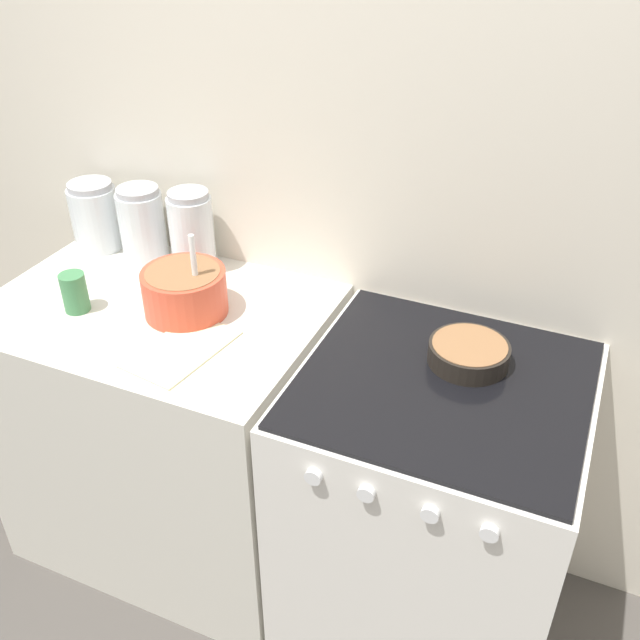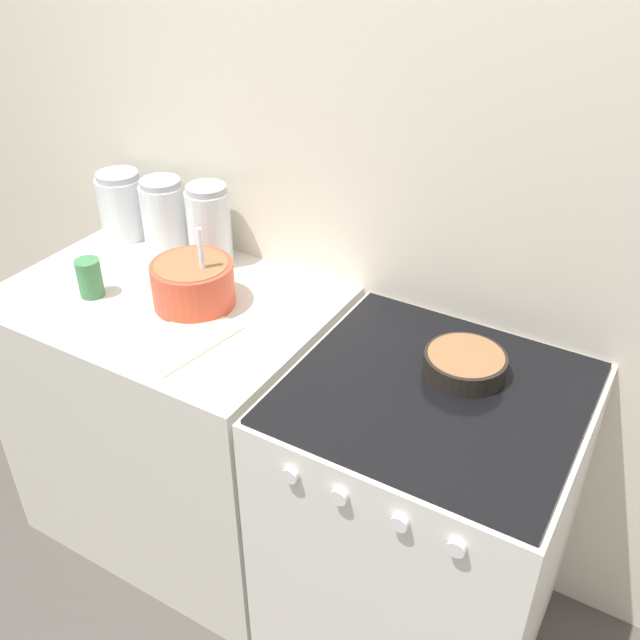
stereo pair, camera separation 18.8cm
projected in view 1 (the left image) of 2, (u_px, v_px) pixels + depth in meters
wall_back at (359, 197)px, 2.00m from camera, size 4.91×0.05×2.40m
countertop_cabinet at (172, 429)px, 2.28m from camera, size 0.96×0.68×0.93m
stove at (429, 511)px, 2.00m from camera, size 0.72×0.70×0.93m
mixing_bowl at (185, 289)px, 1.97m from camera, size 0.23×0.23×0.25m
baking_pan at (469, 353)px, 1.79m from camera, size 0.20×0.20×0.06m
storage_jar_left at (96, 220)px, 2.29m from camera, size 0.15×0.15×0.22m
storage_jar_middle at (143, 228)px, 2.22m from camera, size 0.14×0.14×0.24m
storage_jar_right at (192, 237)px, 2.16m from camera, size 0.13×0.13×0.25m
tin_can at (75, 292)px, 1.98m from camera, size 0.07×0.07×0.11m
recipe_page at (182, 349)px, 1.85m from camera, size 0.22×0.31×0.01m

